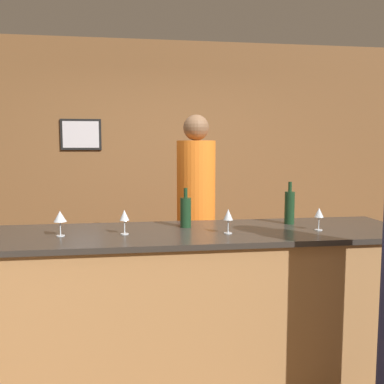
# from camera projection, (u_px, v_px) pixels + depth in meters

# --- Properties ---
(ground_plane) EXTENTS (14.00, 14.00, 0.00)m
(ground_plane) POSITION_uv_depth(u_px,v_px,m) (181.00, 383.00, 2.93)
(ground_plane) COLOR brown
(back_wall) EXTENTS (8.00, 0.08, 2.80)m
(back_wall) POSITION_uv_depth(u_px,v_px,m) (158.00, 166.00, 4.91)
(back_wall) COLOR brown
(back_wall) RESTS_ON ground_plane
(bar_counter) EXTENTS (3.09, 0.80, 1.06)m
(bar_counter) POSITION_uv_depth(u_px,v_px,m) (180.00, 308.00, 2.88)
(bar_counter) COLOR #B27F4C
(bar_counter) RESTS_ON ground_plane
(bartender) EXTENTS (0.33, 0.33, 1.88)m
(bartender) POSITION_uv_depth(u_px,v_px,m) (196.00, 232.00, 3.68)
(bartender) COLOR orange
(bartender) RESTS_ON ground_plane
(wine_bottle_0) EXTENTS (0.08, 0.08, 0.27)m
(wine_bottle_0) POSITION_uv_depth(u_px,v_px,m) (186.00, 212.00, 2.96)
(wine_bottle_0) COLOR #19381E
(wine_bottle_0) RESTS_ON bar_counter
(wine_bottle_1) EXTENTS (0.07, 0.07, 0.31)m
(wine_bottle_1) POSITION_uv_depth(u_px,v_px,m) (290.00, 207.00, 3.09)
(wine_bottle_1) COLOR #19381E
(wine_bottle_1) RESTS_ON bar_counter
(wine_glass_0) EXTENTS (0.06, 0.06, 0.16)m
(wine_glass_0) POSITION_uv_depth(u_px,v_px,m) (228.00, 215.00, 2.74)
(wine_glass_0) COLOR silver
(wine_glass_0) RESTS_ON bar_counter
(wine_glass_2) EXTENTS (0.06, 0.06, 0.15)m
(wine_glass_2) POSITION_uv_depth(u_px,v_px,m) (319.00, 214.00, 2.85)
(wine_glass_2) COLOR silver
(wine_glass_2) RESTS_ON bar_counter
(wine_glass_3) EXTENTS (0.06, 0.06, 0.16)m
(wine_glass_3) POSITION_uv_depth(u_px,v_px,m) (124.00, 216.00, 2.72)
(wine_glass_3) COLOR silver
(wine_glass_3) RESTS_ON bar_counter
(wine_glass_4) EXTENTS (0.08, 0.08, 0.16)m
(wine_glass_4) POSITION_uv_depth(u_px,v_px,m) (60.00, 217.00, 2.66)
(wine_glass_4) COLOR silver
(wine_glass_4) RESTS_ON bar_counter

